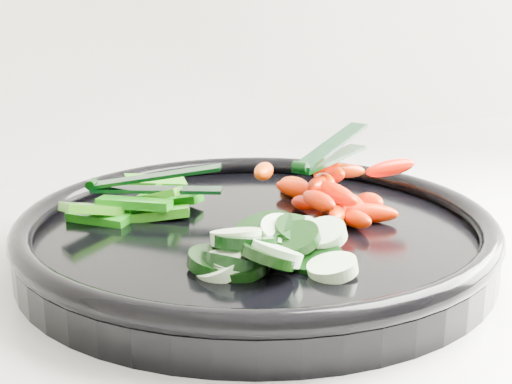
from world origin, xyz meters
TOP-DOWN VIEW (x-y plane):
  - veggie_tray at (0.14, 1.68)m, footprint 0.41×0.41m
  - cucumber_pile at (0.10, 1.62)m, footprint 0.13×0.12m
  - carrot_pile at (0.22, 1.69)m, footprint 0.14×0.15m
  - pepper_pile at (0.08, 1.77)m, footprint 0.13×0.09m
  - tong_carrot at (0.22, 1.69)m, footprint 0.11×0.06m
  - tong_pepper at (0.09, 1.77)m, footprint 0.10×0.08m

SIDE VIEW (x-z plane):
  - veggie_tray at x=0.14m, z-range 0.93..0.97m
  - pepper_pile at x=0.08m, z-range 0.95..0.98m
  - cucumber_pile at x=0.10m, z-range 0.94..0.98m
  - carrot_pile at x=0.22m, z-range 0.95..1.00m
  - tong_pepper at x=0.09m, z-range 0.97..0.99m
  - tong_carrot at x=0.22m, z-range 0.99..1.02m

